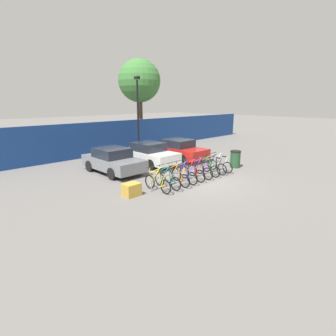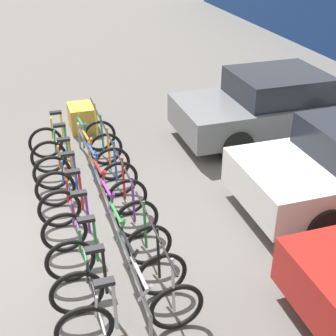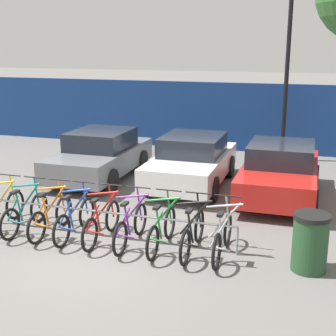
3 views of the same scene
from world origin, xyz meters
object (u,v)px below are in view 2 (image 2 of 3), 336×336
at_px(bicycle_teal, 77,151).
at_px(bicycle_black, 120,281).
at_px(bicycle_red, 94,200).
at_px(bicycle_orange, 82,166).
at_px(cargo_crate, 82,117).
at_px(car_grey, 272,106).
at_px(bicycle_yellow, 73,137).
at_px(bicycle_purple, 101,223).
at_px(bicycle_blue, 88,181).
at_px(bicycle_green, 110,250).
at_px(bicycle_silver, 132,315).
at_px(bike_rack, 103,193).

bearing_deg(bicycle_teal, bicycle_black, -1.87).
height_order(bicycle_teal, bicycle_red, same).
height_order(bicycle_teal, bicycle_orange, same).
bearing_deg(bicycle_red, cargo_crate, 170.41).
height_order(bicycle_black, car_grey, car_grey).
height_order(bicycle_yellow, bicycle_purple, same).
bearing_deg(car_grey, bicycle_purple, -57.77).
relative_size(bicycle_blue, bicycle_black, 1.00).
xyz_separation_m(bicycle_green, bicycle_silver, (1.17, 0.00, 0.00)).
height_order(bicycle_teal, bicycle_silver, same).
xyz_separation_m(bicycle_orange, bicycle_red, (1.15, 0.00, 0.00)).
bearing_deg(bicycle_purple, cargo_crate, 173.94).
bearing_deg(bicycle_red, bicycle_green, -3.89).
distance_m(bicycle_purple, bicycle_silver, 1.81).
distance_m(bike_rack, bicycle_teal, 1.80).
height_order(bicycle_yellow, cargo_crate, bicycle_yellow).
xyz_separation_m(bicycle_yellow, bicycle_blue, (1.78, 0.00, 0.00)).
relative_size(bicycle_orange, cargo_crate, 2.44).
relative_size(bike_rack, bicycle_orange, 3.13).
xyz_separation_m(bicycle_yellow, bicycle_black, (4.24, 0.00, 0.00)).
relative_size(bicycle_purple, bicycle_black, 1.00).
bearing_deg(bicycle_yellow, bicycle_silver, -3.41).
distance_m(bicycle_yellow, car_grey, 4.16).
relative_size(bicycle_red, cargo_crate, 2.44).
bearing_deg(bicycle_green, bicycle_silver, 3.96).
bearing_deg(bicycle_blue, bicycle_purple, -1.73).
bearing_deg(bicycle_silver, bike_rack, 176.95).
bearing_deg(bicycle_teal, car_grey, 91.24).
height_order(bicycle_silver, cargo_crate, bicycle_silver).
distance_m(bicycle_black, cargo_crate, 5.43).
distance_m(bicycle_blue, bicycle_red, 0.60).
relative_size(bicycle_teal, bicycle_red, 1.00).
height_order(bicycle_red, car_grey, car_grey).
distance_m(bicycle_black, bicycle_silver, 0.57).
height_order(bicycle_red, bicycle_silver, same).
distance_m(bicycle_teal, bicycle_orange, 0.61).
bearing_deg(bicycle_yellow, bicycle_green, -3.41).
relative_size(bicycle_yellow, car_grey, 0.43).
bearing_deg(cargo_crate, bicycle_silver, -3.40).
bearing_deg(bicycle_black, bicycle_green, 176.31).
distance_m(bicycle_blue, bicycle_green, 1.85).
bearing_deg(bicycle_purple, bicycle_black, -1.20).
bearing_deg(bike_rack, bicycle_purple, -14.06).
bearing_deg(bicycle_green, bicycle_yellow, -176.04).
bearing_deg(bike_rack, bicycle_silver, -3.54).
height_order(bicycle_orange, bicycle_silver, same).
height_order(bike_rack, bicycle_purple, bicycle_purple).
bearing_deg(bicycle_red, bike_rack, 76.22).
xyz_separation_m(bicycle_purple, car_grey, (-2.61, 4.13, 0.31)).
relative_size(bicycle_red, car_grey, 0.43).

